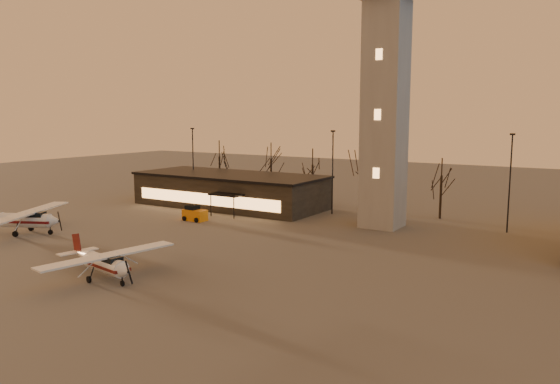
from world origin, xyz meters
name	(u,v)px	position (x,y,z in m)	size (l,w,h in m)	color
ground	(201,310)	(0.00, 0.00, 0.00)	(220.00, 220.00, 0.00)	#484442
control_tower	(386,73)	(0.00, 30.00, 16.33)	(6.80, 6.80, 32.60)	gray
terminal	(230,190)	(-21.99, 31.98, 2.16)	(25.40, 12.20, 4.30)	black
light_poles	(391,176)	(0.50, 31.00, 5.41)	(58.50, 12.25, 10.14)	black
tree_row	(312,160)	(-13.70, 39.16, 5.94)	(37.20, 9.20, 8.80)	black
cessna_front	(106,267)	(-9.88, 1.13, 1.00)	(8.41, 10.59, 2.91)	white
cessna_rear	(27,223)	(-29.13, 7.54, 1.16)	(9.88, 11.81, 3.40)	silver
service_cart	(195,215)	(-19.45, 21.93, 0.66)	(2.76, 1.80, 1.73)	orange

